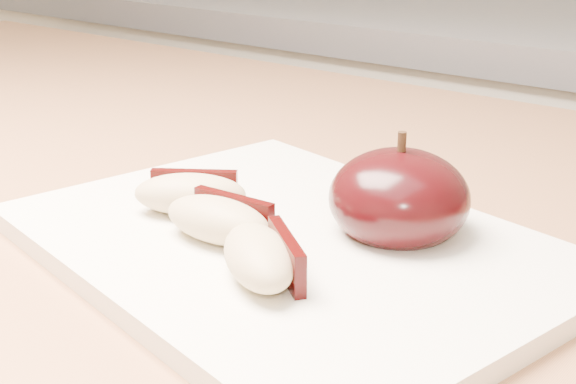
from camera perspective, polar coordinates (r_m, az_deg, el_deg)
The scene contains 6 objects.
back_cabinet at distance 1.30m, azimuth 19.63°, elevation -9.15°, with size 2.40×0.62×0.94m.
cutting_board at distance 0.43m, azimuth 0.00°, elevation -3.84°, with size 0.29×0.22×0.01m, color white.
apple_half at distance 0.43m, azimuth 7.90°, elevation -0.45°, with size 0.08×0.08×0.06m.
apple_wedge_a at distance 0.46m, azimuth -6.93°, elevation -0.09°, with size 0.07×0.06×0.02m.
apple_wedge_b at distance 0.42m, azimuth -4.89°, elevation -1.94°, with size 0.07×0.04×0.02m.
apple_wedge_c at distance 0.38m, azimuth -1.87°, elevation -4.62°, with size 0.07×0.06×0.02m.
Camera 1 is at (0.33, 0.10, 1.08)m, focal length 50.00 mm.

